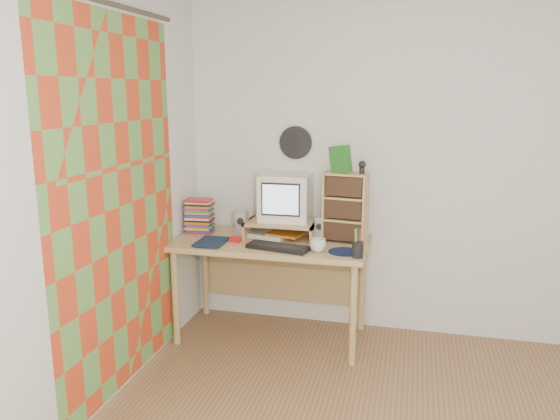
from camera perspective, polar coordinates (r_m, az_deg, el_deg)
The scene contains 20 objects.
back_wall at distance 4.11m, azimuth 14.49°, elevation 4.06°, with size 3.50×3.50×0.00m, color silver.
left_wall at distance 2.94m, azimuth -21.94°, elevation 0.34°, with size 3.50×3.50×0.00m, color silver.
curtain at distance 3.33m, azimuth -16.45°, elevation 0.30°, with size 2.20×2.20×0.00m, color red.
wall_disc at distance 4.16m, azimuth 1.64°, elevation 7.05°, with size 0.25×0.25×0.02m, color black.
desk at distance 4.07m, azimuth -0.69°, elevation -4.78°, with size 1.40×0.70×0.75m.
monitor_riser at distance 4.03m, azimuth 0.13°, elevation -1.57°, with size 0.52×0.30×0.12m.
crt_monitor at distance 4.03m, azimuth 0.52°, elevation 1.31°, with size 0.36×0.36×0.34m, color white.
speaker_left at distance 4.04m, azimuth -3.98°, elevation -1.47°, with size 0.08×0.08×0.20m, color #AAABAF.
speaker_right at distance 3.95m, azimuth 4.22°, elevation -1.99°, with size 0.07×0.07×0.18m, color #AAABAF.
keyboard at distance 3.75m, azimuth -0.21°, elevation -3.91°, with size 0.43×0.14×0.03m, color black.
dvd_stack at distance 4.21m, azimuth -8.44°, elevation -0.49°, with size 0.19×0.14×0.28m, color brown, non-canonical shape.
cd_rack at distance 3.92m, azimuth 6.85°, elevation 0.27°, with size 0.30×0.16×0.50m, color tan.
mug at distance 3.70m, azimuth 3.98°, elevation -3.69°, with size 0.11×0.11×0.09m, color silver.
diary at distance 3.95m, azimuth -8.53°, elevation -3.06°, with size 0.24×0.18×0.05m, color #101F3B.
mousepad at distance 3.72m, azimuth 6.75°, elevation -4.35°, with size 0.22×0.22×0.00m, color #101738.
pen_cup at distance 3.59m, azimuth 8.13°, elevation -3.78°, with size 0.08×0.08×0.15m, color black, non-canonical shape.
papers at distance 4.06m, azimuth -0.41°, elevation -2.58°, with size 0.28×0.21×0.04m, color silver, non-canonical shape.
red_box at distance 3.94m, azimuth -4.66°, elevation -3.08°, with size 0.08×0.05×0.04m, color red.
game_box at distance 3.85m, azimuth 6.34°, elevation 5.27°, with size 0.15×0.03×0.19m, color #1C631C.
webcam at distance 3.84m, azimuth 8.57°, elevation 4.44°, with size 0.05×0.05×0.09m, color black, non-canonical shape.
Camera 1 is at (-0.04, -2.32, 1.82)m, focal length 35.00 mm.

